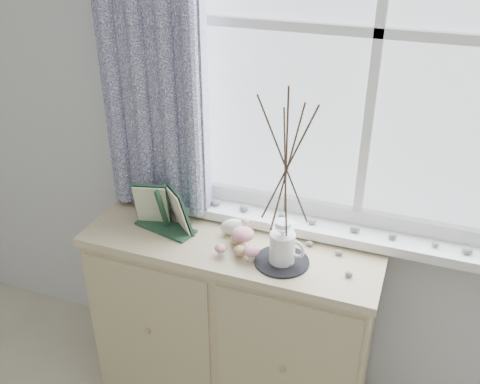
{
  "coord_description": "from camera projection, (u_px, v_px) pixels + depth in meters",
  "views": [
    {
      "loc": [
        0.5,
        0.09,
        2.05
      ],
      "look_at": [
        -0.1,
        1.7,
        1.1
      ],
      "focal_mm": 40.0,
      "sensor_mm": 36.0,
      "label": 1
    }
  ],
  "objects": [
    {
      "name": "twig_pitcher",
      "position": [
        286.0,
        162.0,
        1.8
      ],
      "size": [
        0.32,
        0.32,
        0.73
      ],
      "rotation": [
        0.0,
        0.0,
        -0.33
      ],
      "color": "white",
      "rests_on": "crocheted_doily"
    },
    {
      "name": "sideboard_pebbles",
      "position": [
        313.0,
        253.0,
        2.04
      ],
      "size": [
        0.33,
        0.23,
        0.02
      ],
      "color": "gray",
      "rests_on": "sideboard"
    },
    {
      "name": "songbird_figurine",
      "position": [
        234.0,
        226.0,
        2.15
      ],
      "size": [
        0.16,
        0.12,
        0.08
      ],
      "primitive_type": null,
      "rotation": [
        0.0,
        0.0,
        0.4
      ],
      "color": "white",
      "rests_on": "sideboard"
    },
    {
      "name": "sideboard",
      "position": [
        233.0,
        320.0,
        2.34
      ],
      "size": [
        1.2,
        0.45,
        0.85
      ],
      "color": "#CDB590",
      "rests_on": "ground"
    },
    {
      "name": "botanical_book",
      "position": [
        161.0,
        211.0,
        2.13
      ],
      "size": [
        0.32,
        0.19,
        0.21
      ],
      "primitive_type": null,
      "rotation": [
        0.0,
        0.0,
        -0.23
      ],
      "color": "#1D3E2A",
      "rests_on": "sideboard"
    },
    {
      "name": "crocheted_doily",
      "position": [
        282.0,
        261.0,
        2.0
      ],
      "size": [
        0.21,
        0.21,
        0.01
      ],
      "primitive_type": "cylinder",
      "color": "black",
      "rests_on": "sideboard"
    },
    {
      "name": "toadstool_cluster",
      "position": [
        242.0,
        240.0,
        2.04
      ],
      "size": [
        0.18,
        0.15,
        0.09
      ],
      "color": "white",
      "rests_on": "sideboard"
    },
    {
      "name": "wooden_eggs",
      "position": [
        239.0,
        245.0,
        2.06
      ],
      "size": [
        0.1,
        0.11,
        0.07
      ],
      "color": "tan",
      "rests_on": "sideboard"
    }
  ]
}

